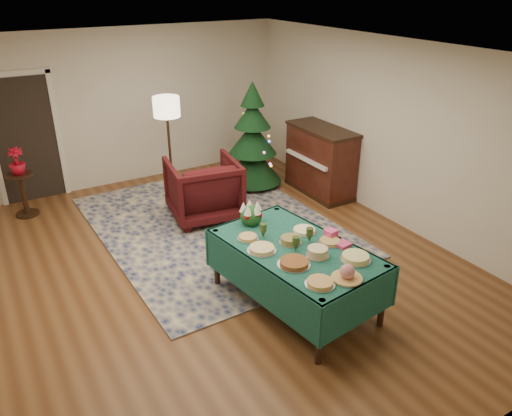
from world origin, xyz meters
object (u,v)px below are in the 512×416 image
armchair (203,186)px  floor_lamp (167,113)px  buffet_table (295,259)px  christmas_tree (253,140)px  piano (320,161)px  side_table (24,195)px  potted_plant (18,167)px  gift_box (331,234)px

armchair → floor_lamp: bearing=-71.4°
armchair → buffet_table: bearing=96.9°
christmas_tree → piano: bearing=-45.7°
floor_lamp → christmas_tree: bearing=-6.4°
floor_lamp → side_table: (-2.24, 0.59, -1.14)m
floor_lamp → piano: floor_lamp is taller
piano → buffet_table: bearing=-132.1°
potted_plant → christmas_tree: 3.79m
armchair → floor_lamp: 1.33m
side_table → potted_plant: (0.00, 0.00, 0.47)m
side_table → christmas_tree: 3.82m
gift_box → piano: size_ratio=0.09×
potted_plant → piano: (4.55, -1.62, -0.25)m
gift_box → armchair: armchair is taller
christmas_tree → gift_box: bearing=-105.6°
floor_lamp → potted_plant: (-2.24, 0.59, -0.67)m
buffet_table → gift_box: (0.46, -0.03, 0.20)m
gift_box → potted_plant: (-2.77, 4.13, 0.01)m
side_table → armchair: bearing=-32.2°
floor_lamp → side_table: floor_lamp is taller
potted_plant → buffet_table: bearing=-60.6°
buffet_table → floor_lamp: floor_lamp is taller
buffet_table → side_table: (-2.31, 4.10, -0.27)m
gift_box → buffet_table: bearing=176.8°
gift_box → christmas_tree: bearing=74.4°
buffet_table → side_table: buffet_table is taller
christmas_tree → buffet_table: bearing=-112.7°
side_table → potted_plant: bearing=0.0°
buffet_table → christmas_tree: size_ratio=1.11×
armchair → floor_lamp: (-0.16, 0.92, 0.95)m
buffet_table → piano: bearing=47.9°
christmas_tree → piano: size_ratio=1.39×
floor_lamp → side_table: bearing=165.1°
piano → side_table: bearing=160.4°
side_table → piano: size_ratio=0.52×
christmas_tree → piano: 1.24m
armchair → christmas_tree: bearing=-141.5°
floor_lamp → potted_plant: floor_lamp is taller
side_table → potted_plant: size_ratio=1.66×
gift_box → piano: piano is taller
armchair → christmas_tree: size_ratio=0.56×
floor_lamp → potted_plant: size_ratio=4.15×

